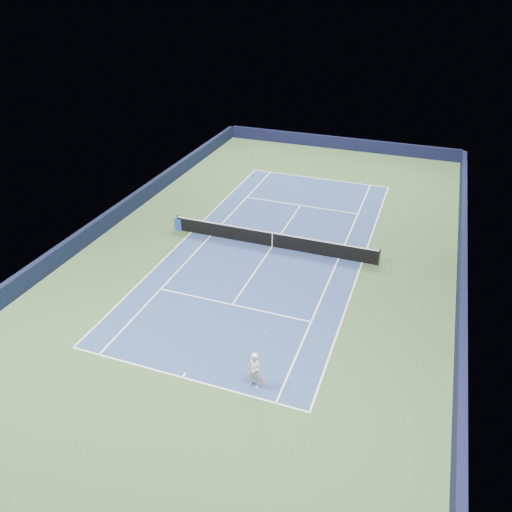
% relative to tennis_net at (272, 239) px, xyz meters
% --- Properties ---
extents(ground, '(40.00, 40.00, 0.00)m').
position_rel_tennis_net_xyz_m(ground, '(0.00, 0.00, -0.50)').
color(ground, '#304D2A').
rests_on(ground, ground).
extents(wall_far, '(22.00, 0.35, 1.10)m').
position_rel_tennis_net_xyz_m(wall_far, '(0.00, 19.82, 0.05)').
color(wall_far, black).
rests_on(wall_far, ground).
extents(wall_right, '(0.35, 40.00, 1.10)m').
position_rel_tennis_net_xyz_m(wall_right, '(10.82, 0.00, 0.05)').
color(wall_right, black).
rests_on(wall_right, ground).
extents(wall_left, '(0.35, 40.00, 1.10)m').
position_rel_tennis_net_xyz_m(wall_left, '(-10.82, 0.00, 0.05)').
color(wall_left, black).
rests_on(wall_left, ground).
extents(court_surface, '(10.97, 23.77, 0.01)m').
position_rel_tennis_net_xyz_m(court_surface, '(0.00, 0.00, -0.50)').
color(court_surface, navy).
rests_on(court_surface, ground).
extents(baseline_far, '(10.97, 0.08, 0.00)m').
position_rel_tennis_net_xyz_m(baseline_far, '(0.00, 11.88, -0.50)').
color(baseline_far, white).
rests_on(baseline_far, ground).
extents(baseline_near, '(10.97, 0.08, 0.00)m').
position_rel_tennis_net_xyz_m(baseline_near, '(0.00, -11.88, -0.50)').
color(baseline_near, white).
rests_on(baseline_near, ground).
extents(sideline_doubles_right, '(0.08, 23.77, 0.00)m').
position_rel_tennis_net_xyz_m(sideline_doubles_right, '(5.49, 0.00, -0.50)').
color(sideline_doubles_right, white).
rests_on(sideline_doubles_right, ground).
extents(sideline_doubles_left, '(0.08, 23.77, 0.00)m').
position_rel_tennis_net_xyz_m(sideline_doubles_left, '(-5.49, 0.00, -0.50)').
color(sideline_doubles_left, white).
rests_on(sideline_doubles_left, ground).
extents(sideline_singles_right, '(0.08, 23.77, 0.00)m').
position_rel_tennis_net_xyz_m(sideline_singles_right, '(4.12, 0.00, -0.50)').
color(sideline_singles_right, white).
rests_on(sideline_singles_right, ground).
extents(sideline_singles_left, '(0.08, 23.77, 0.00)m').
position_rel_tennis_net_xyz_m(sideline_singles_left, '(-4.12, 0.00, -0.50)').
color(sideline_singles_left, white).
rests_on(sideline_singles_left, ground).
extents(service_line_far, '(8.23, 0.08, 0.00)m').
position_rel_tennis_net_xyz_m(service_line_far, '(0.00, 6.40, -0.50)').
color(service_line_far, white).
rests_on(service_line_far, ground).
extents(service_line_near, '(8.23, 0.08, 0.00)m').
position_rel_tennis_net_xyz_m(service_line_near, '(0.00, -6.40, -0.50)').
color(service_line_near, white).
rests_on(service_line_near, ground).
extents(center_service_line, '(0.08, 12.80, 0.00)m').
position_rel_tennis_net_xyz_m(center_service_line, '(0.00, 0.00, -0.50)').
color(center_service_line, white).
rests_on(center_service_line, ground).
extents(center_mark_far, '(0.08, 0.30, 0.00)m').
position_rel_tennis_net_xyz_m(center_mark_far, '(0.00, 11.73, -0.50)').
color(center_mark_far, white).
rests_on(center_mark_far, ground).
extents(center_mark_near, '(0.08, 0.30, 0.00)m').
position_rel_tennis_net_xyz_m(center_mark_near, '(0.00, -11.73, -0.50)').
color(center_mark_near, white).
rests_on(center_mark_near, ground).
extents(tennis_net, '(12.90, 0.10, 1.07)m').
position_rel_tennis_net_xyz_m(tennis_net, '(0.00, 0.00, 0.00)').
color(tennis_net, black).
rests_on(tennis_net, ground).
extents(sponsor_cube, '(0.56, 0.47, 0.80)m').
position_rel_tennis_net_xyz_m(sponsor_cube, '(-6.40, 0.17, -0.11)').
color(sponsor_cube, '#1F41BC').
rests_on(sponsor_cube, ground).
extents(tennis_player, '(0.81, 1.29, 2.06)m').
position_rel_tennis_net_xyz_m(tennis_player, '(3.00, -11.28, 0.33)').
color(tennis_player, silver).
rests_on(tennis_player, ground).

